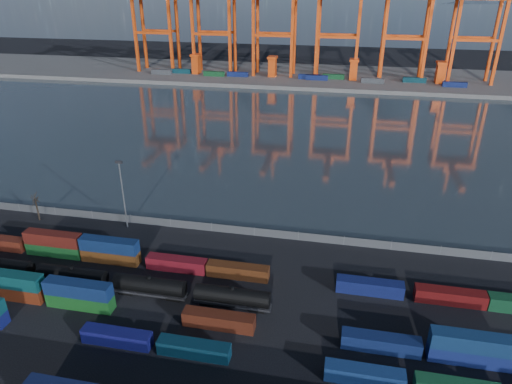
# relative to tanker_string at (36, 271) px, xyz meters

# --- Properties ---
(ground) EXTENTS (700.00, 700.00, 0.00)m
(ground) POSITION_rel_tanker_string_xyz_m (37.57, -3.14, -2.14)
(ground) COLOR black
(ground) RESTS_ON ground
(harbor_water) EXTENTS (700.00, 700.00, 0.00)m
(harbor_water) POSITION_rel_tanker_string_xyz_m (37.57, 101.86, -2.13)
(harbor_water) COLOR #29353B
(harbor_water) RESTS_ON ground
(far_quay) EXTENTS (700.00, 70.00, 2.00)m
(far_quay) POSITION_rel_tanker_string_xyz_m (37.57, 206.86, -1.14)
(far_quay) COLOR #514F4C
(far_quay) RESTS_ON ground
(container_row_south) EXTENTS (138.80, 2.32, 4.95)m
(container_row_south) POSITION_rel_tanker_string_xyz_m (10.46, -12.38, -0.28)
(container_row_south) COLOR #484B4E
(container_row_south) RESTS_ON ground
(container_row_mid) EXTENTS (141.42, 2.48, 5.28)m
(container_row_mid) POSITION_rel_tanker_string_xyz_m (23.84, -5.44, -0.16)
(container_row_mid) COLOR #3F4144
(container_row_mid) RESTS_ON ground
(container_row_north) EXTENTS (141.69, 2.48, 5.29)m
(container_row_north) POSITION_rel_tanker_string_xyz_m (18.82, 8.83, -0.38)
(container_row_north) COLOR #0F124E
(container_row_north) RESTS_ON ground
(tanker_string) EXTENTS (91.38, 2.98, 4.27)m
(tanker_string) POSITION_rel_tanker_string_xyz_m (0.00, 0.00, 0.00)
(tanker_string) COLOR black
(tanker_string) RESTS_ON ground
(waterfront_fence) EXTENTS (160.12, 0.12, 2.20)m
(waterfront_fence) POSITION_rel_tanker_string_xyz_m (37.57, 24.86, -1.14)
(waterfront_fence) COLOR #595B5E
(waterfront_fence) RESTS_ON ground
(bare_tree) EXTENTS (1.88, 1.85, 7.21)m
(bare_tree) POSITION_rel_tanker_string_xyz_m (-14.67, 21.70, 1.40)
(bare_tree) COLOR black
(bare_tree) RESTS_ON ground
(yard_light_mast) EXTENTS (1.60, 0.40, 16.60)m
(yard_light_mast) POSITION_rel_tanker_string_xyz_m (7.57, 22.86, 7.16)
(yard_light_mast) COLOR slate
(yard_light_mast) RESTS_ON ground
(gantry_cranes) EXTENTS (199.44, 46.93, 63.55)m
(gantry_cranes) POSITION_rel_tanker_string_xyz_m (30.07, 200.17, 36.82)
(gantry_cranes) COLOR #F24911
(gantry_cranes) RESTS_ON ground
(quay_containers) EXTENTS (172.58, 10.99, 2.60)m
(quay_containers) POSITION_rel_tanker_string_xyz_m (26.57, 192.32, 1.16)
(quay_containers) COLOR navy
(quay_containers) RESTS_ON far_quay
(straddle_carriers) EXTENTS (140.00, 7.00, 11.10)m
(straddle_carriers) POSITION_rel_tanker_string_xyz_m (35.07, 196.86, 5.68)
(straddle_carriers) COLOR #F24911
(straddle_carriers) RESTS_ON far_quay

